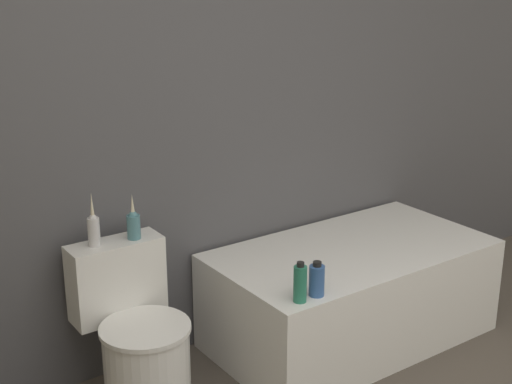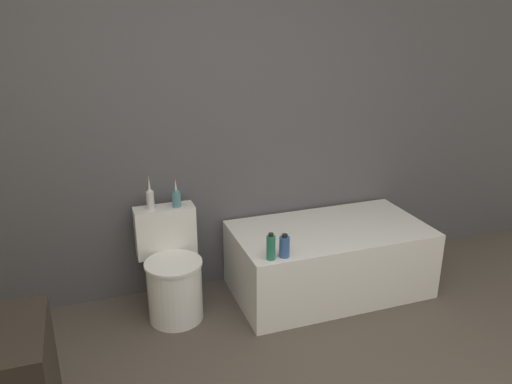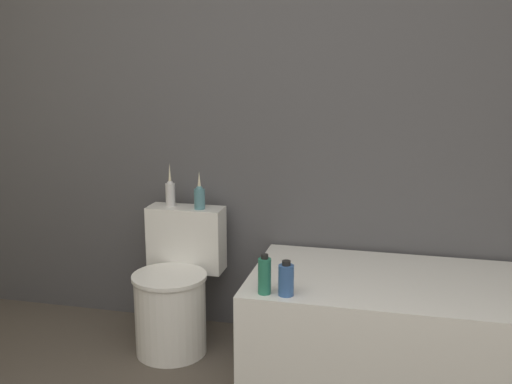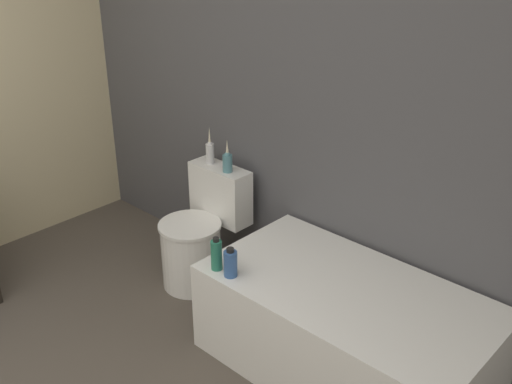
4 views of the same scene
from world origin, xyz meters
name	(u,v)px [view 4 (image 4 of 4)]	position (x,y,z in m)	size (l,w,h in m)	color
wall_back_tiled	(281,76)	(0.00, 2.25, 1.30)	(6.40, 0.06, 2.60)	#4C4C51
bathtub	(345,330)	(0.81, 1.81, 0.25)	(1.40, 0.77, 0.50)	white
toilet	(200,236)	(-0.33, 1.89, 0.31)	(0.41, 0.53, 0.71)	white
vase_gold	(210,151)	(-0.42, 2.08, 0.79)	(0.05, 0.05, 0.24)	silver
vase_silver	(227,161)	(-0.25, 2.06, 0.78)	(0.06, 0.06, 0.20)	teal
shampoo_bottle_tall	(216,255)	(0.23, 1.50, 0.58)	(0.06, 0.06, 0.18)	#267259
shampoo_bottle_short	(230,263)	(0.33, 1.51, 0.57)	(0.07, 0.07, 0.16)	#335999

